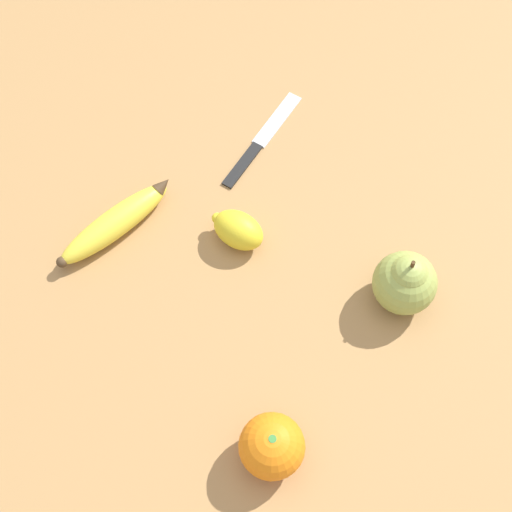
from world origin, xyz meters
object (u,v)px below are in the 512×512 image
object	(u,v)px
banana	(116,222)
paring_knife	(260,142)
lemon	(238,230)
pear	(405,282)
orange	(272,446)

from	to	relation	value
banana	paring_knife	xyz separation A→B (m)	(0.02, 0.25, -0.02)
banana	lemon	world-z (taller)	lemon
pear	paring_knife	distance (m)	0.31
orange	pear	distance (m)	0.27
orange	paring_knife	distance (m)	0.46
banana	lemon	distance (m)	0.17
banana	paring_knife	bearing A→B (deg)	-5.73
pear	paring_knife	xyz separation A→B (m)	(-0.31, 0.03, -0.04)
orange	lemon	distance (m)	0.30
lemon	paring_knife	xyz separation A→B (m)	(-0.10, 0.13, -0.02)
banana	paring_knife	world-z (taller)	banana
pear	orange	bearing A→B (deg)	-81.98
banana	pear	world-z (taller)	pear
banana	lemon	size ratio (longest dim) A/B	2.34
banana	lemon	bearing A→B (deg)	-47.27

